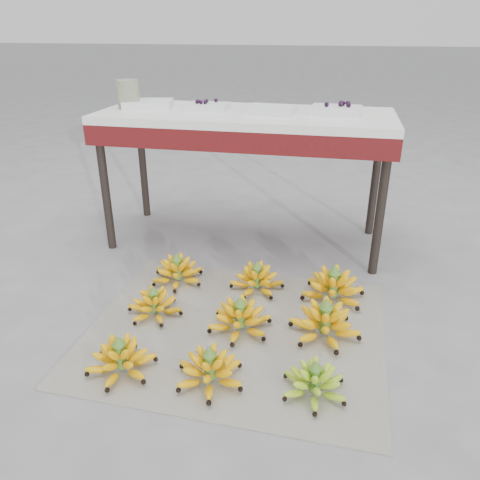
% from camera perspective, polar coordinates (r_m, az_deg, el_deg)
% --- Properties ---
extents(ground, '(60.00, 60.00, 0.00)m').
position_cam_1_polar(ground, '(2.09, -1.10, -10.50)').
color(ground, slate).
rests_on(ground, ground).
extents(newspaper_mat, '(1.27, 1.08, 0.01)m').
position_cam_1_polar(newspaper_mat, '(2.07, -0.51, -10.90)').
color(newspaper_mat, silver).
rests_on(newspaper_mat, ground).
extents(bunch_front_left, '(0.31, 0.31, 0.16)m').
position_cam_1_polar(bunch_front_left, '(1.88, -14.30, -13.87)').
color(bunch_front_left, '#FFC101').
rests_on(bunch_front_left, newspaper_mat).
extents(bunch_front_center, '(0.32, 0.32, 0.16)m').
position_cam_1_polar(bunch_front_center, '(1.78, -3.70, -15.49)').
color(bunch_front_center, '#FFC101').
rests_on(bunch_front_center, newspaper_mat).
extents(bunch_front_right, '(0.29, 0.29, 0.15)m').
position_cam_1_polar(bunch_front_right, '(1.75, 9.04, -16.74)').
color(bunch_front_right, '#75B61E').
rests_on(bunch_front_right, newspaper_mat).
extents(bunch_mid_left, '(0.25, 0.25, 0.15)m').
position_cam_1_polar(bunch_mid_left, '(2.17, -10.37, -7.79)').
color(bunch_mid_left, '#FFC101').
rests_on(bunch_mid_left, newspaper_mat).
extents(bunch_mid_center, '(0.33, 0.33, 0.17)m').
position_cam_1_polar(bunch_mid_center, '(2.03, -0.01, -9.54)').
color(bunch_mid_center, '#FFC101').
rests_on(bunch_mid_center, newspaper_mat).
extents(bunch_mid_right, '(0.39, 0.39, 0.18)m').
position_cam_1_polar(bunch_mid_right, '(2.03, 10.30, -9.89)').
color(bunch_mid_right, '#FFC101').
rests_on(bunch_mid_right, newspaper_mat).
extents(bunch_back_left, '(0.32, 0.32, 0.16)m').
position_cam_1_polar(bunch_back_left, '(2.41, -7.63, -3.86)').
color(bunch_back_left, '#FFC101').
rests_on(bunch_back_left, newspaper_mat).
extents(bunch_back_center, '(0.30, 0.30, 0.16)m').
position_cam_1_polar(bunch_back_center, '(2.32, 2.07, -4.85)').
color(bunch_back_center, '#FFC101').
rests_on(bunch_back_center, newspaper_mat).
extents(bunch_back_right, '(0.32, 0.32, 0.19)m').
position_cam_1_polar(bunch_back_right, '(2.28, 11.29, -5.71)').
color(bunch_back_right, '#FFC101').
rests_on(bunch_back_right, newspaper_mat).
extents(vendor_table, '(1.61, 0.64, 0.77)m').
position_cam_1_polar(vendor_table, '(2.67, 0.66, 13.48)').
color(vendor_table, black).
rests_on(vendor_table, ground).
extents(tray_far_left, '(0.30, 0.24, 0.04)m').
position_cam_1_polar(tray_far_left, '(2.84, -11.12, 15.97)').
color(tray_far_left, silver).
rests_on(tray_far_left, vendor_table).
extents(tray_left, '(0.23, 0.16, 0.06)m').
position_cam_1_polar(tray_left, '(2.72, -3.95, 15.95)').
color(tray_left, silver).
rests_on(tray_left, vendor_table).
extents(tray_right, '(0.27, 0.20, 0.04)m').
position_cam_1_polar(tray_right, '(2.60, 3.85, 15.56)').
color(tray_right, silver).
rests_on(tray_right, vendor_table).
extents(tray_far_right, '(0.27, 0.21, 0.07)m').
position_cam_1_polar(tray_far_right, '(2.62, 11.65, 15.26)').
color(tray_far_right, silver).
rests_on(tray_far_right, vendor_table).
extents(glass_jar, '(0.13, 0.13, 0.15)m').
position_cam_1_polar(glass_jar, '(2.83, -13.46, 16.90)').
color(glass_jar, beige).
rests_on(glass_jar, vendor_table).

